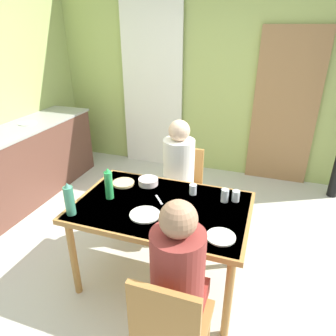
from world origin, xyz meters
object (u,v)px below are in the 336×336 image
dining_table (162,213)px  person_far_diner (178,165)px  water_bottle_green_near (109,184)px  serving_bowl_center (148,182)px  chair_near_diner (170,325)px  chair_far_diner (182,185)px  water_bottle_green_far (69,200)px  kitchen_counter (13,169)px  person_near_diner (178,269)px

dining_table → person_far_diner: size_ratio=1.74×
dining_table → water_bottle_green_near: size_ratio=5.08×
dining_table → serving_bowl_center: serving_bowl_center is taller
chair_near_diner → serving_bowl_center: size_ratio=5.12×
dining_table → serving_bowl_center: (-0.23, 0.28, 0.10)m
chair_far_diner → water_bottle_green_far: water_bottle_green_far is taller
chair_near_diner → kitchen_counter: bearing=150.3°
chair_far_diner → water_bottle_green_near: (-0.36, -0.82, 0.36)m
kitchen_counter → person_near_diner: bearing=-27.2°
dining_table → serving_bowl_center: 0.37m
water_bottle_green_far → serving_bowl_center: (0.36, 0.61, -0.09)m
kitchen_counter → water_bottle_green_near: bearing=-20.6°
dining_table → water_bottle_green_near: bearing=-175.9°
dining_table → chair_near_diner: size_ratio=1.54×
person_near_diner → kitchen_counter: bearing=152.8°
person_near_diner → water_bottle_green_far: bearing=160.5°
person_near_diner → serving_bowl_center: (-0.56, 0.93, -0.02)m
dining_table → water_bottle_green_far: (-0.59, -0.33, 0.20)m
chair_far_diner → water_bottle_green_near: water_bottle_green_near is taller
person_near_diner → water_bottle_green_near: 0.99m
serving_bowl_center → person_far_diner: bearing=67.3°
dining_table → chair_far_diner: (-0.07, 0.79, -0.16)m
person_far_diner → water_bottle_green_near: size_ratio=2.92×
kitchen_counter → person_far_diner: size_ratio=3.24×
chair_near_diner → water_bottle_green_near: (-0.77, 0.76, 0.36)m
kitchen_counter → chair_far_diner: size_ratio=2.87×
dining_table → serving_bowl_center: bearing=128.9°
kitchen_counter → person_near_diner: 2.75m
person_near_diner → water_bottle_green_far: size_ratio=2.99×
water_bottle_green_near → dining_table: bearing=4.1°
dining_table → person_far_diner: person_far_diner is taller
person_near_diner → person_far_diner: size_ratio=1.00×
dining_table → person_far_diner: (-0.07, 0.65, 0.12)m
person_far_diner → water_bottle_green_far: person_far_diner is taller
chair_far_diner → dining_table: bearing=95.0°
person_far_diner → water_bottle_green_near: (-0.36, -0.69, 0.08)m
water_bottle_green_near → serving_bowl_center: water_bottle_green_near is taller
dining_table → water_bottle_green_far: water_bottle_green_far is taller
chair_near_diner → person_far_diner: bearing=105.7°
chair_far_diner → water_bottle_green_far: size_ratio=3.38×
water_bottle_green_near → serving_bowl_center: (0.20, 0.31, -0.10)m
chair_near_diner → serving_bowl_center: (-0.56, 1.07, 0.27)m
chair_far_diner → person_far_diner: person_far_diner is taller
kitchen_counter → person_far_diner: 2.05m
kitchen_counter → chair_near_diner: (2.42, -1.38, 0.05)m
dining_table → water_bottle_green_near: (-0.43, -0.03, 0.20)m
chair_far_diner → person_far_diner: (-0.00, -0.14, 0.28)m
person_far_diner → serving_bowl_center: person_far_diner is taller
kitchen_counter → water_bottle_green_near: water_bottle_green_near is taller
person_near_diner → water_bottle_green_far: 0.98m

